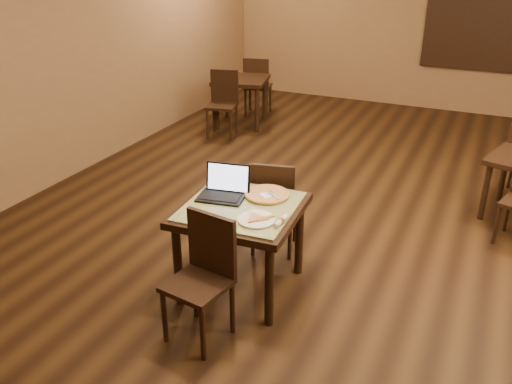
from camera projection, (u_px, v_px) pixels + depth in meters
The scene contains 17 objects.
ground at pixel (394, 248), 5.15m from camera, with size 10.00×10.00×0.00m, color black.
wall_back at pixel (469, 20), 8.63m from camera, with size 8.00×0.02×3.00m, color #826042.
wall_left at pixel (48, 54), 6.03m from camera, with size 0.02×10.00×3.00m, color #826042.
mural at pixel (504, 19), 8.38m from camera, with size 2.34×0.05×1.64m.
tiled_table at pixel (241, 217), 4.30m from camera, with size 0.98×0.98×0.76m.
chair_main_near at pixel (204, 271), 3.84m from camera, with size 0.46×0.46×0.94m.
chair_main_far at pixel (273, 202), 4.86m from camera, with size 0.48×0.48×0.92m.
laptop at pixel (224, 188), 4.39m from camera, with size 0.41×0.35×0.25m.
plate at pixel (257, 220), 4.02m from camera, with size 0.28×0.28×0.02m, color white.
pizza_slice at pixel (257, 218), 4.01m from camera, with size 0.19×0.19×0.02m, color beige, non-canonical shape.
pizza_pan at pixel (267, 196), 4.40m from camera, with size 0.34×0.34×0.01m, color silver.
pizza_whole at pixel (267, 194), 4.40m from camera, with size 0.37×0.37×0.03m.
spatula at pixel (268, 195), 4.37m from camera, with size 0.11×0.26×0.01m, color silver.
napkin_roll at pixel (281, 221), 3.98m from camera, with size 0.05×0.19×0.04m.
other_table_b at pixel (241, 86), 8.35m from camera, with size 0.94×0.94×0.73m.
other_table_b_chair_near at pixel (223, 99), 7.93m from camera, with size 0.50×0.50×0.95m.
other_table_b_chair_far at pixel (257, 83), 8.83m from camera, with size 0.50×0.50×0.95m.
Camera 1 is at (0.67, -4.58, 2.66)m, focal length 38.00 mm.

